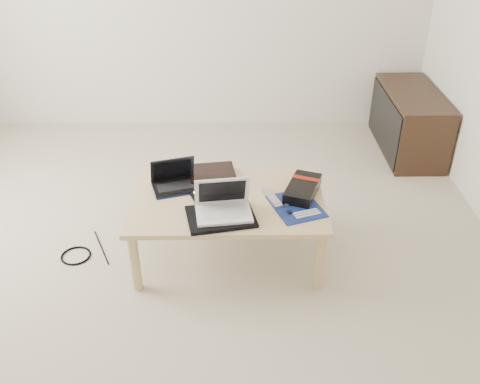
{
  "coord_description": "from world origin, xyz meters",
  "views": [
    {
      "loc": [
        0.37,
        -2.47,
        2.04
      ],
      "look_at": [
        0.4,
        0.09,
        0.44
      ],
      "focal_mm": 40.0,
      "sensor_mm": 36.0,
      "label": 1
    }
  ],
  "objects_px": {
    "netbook": "(174,181)",
    "gpu_box": "(303,189)",
    "coffee_table": "(227,206)",
    "white_laptop": "(223,206)",
    "media_cabinet": "(408,122)"
  },
  "relations": [
    {
      "from": "media_cabinet",
      "to": "netbook",
      "type": "relative_size",
      "value": 3.01
    },
    {
      "from": "coffee_table",
      "to": "media_cabinet",
      "type": "distance_m",
      "value": 1.99
    },
    {
      "from": "media_cabinet",
      "to": "netbook",
      "type": "bearing_deg",
      "value": -144.89
    },
    {
      "from": "netbook",
      "to": "gpu_box",
      "type": "height_order",
      "value": "netbook"
    },
    {
      "from": "white_laptop",
      "to": "gpu_box",
      "type": "xyz_separation_m",
      "value": [
        0.45,
        0.21,
        -0.03
      ]
    },
    {
      "from": "white_laptop",
      "to": "media_cabinet",
      "type": "bearing_deg",
      "value": 46.28
    },
    {
      "from": "coffee_table",
      "to": "netbook",
      "type": "bearing_deg",
      "value": 157.09
    },
    {
      "from": "white_laptop",
      "to": "gpu_box",
      "type": "height_order",
      "value": "white_laptop"
    },
    {
      "from": "media_cabinet",
      "to": "gpu_box",
      "type": "bearing_deg",
      "value": -127.53
    },
    {
      "from": "coffee_table",
      "to": "gpu_box",
      "type": "xyz_separation_m",
      "value": [
        0.43,
        0.05,
        0.08
      ]
    },
    {
      "from": "netbook",
      "to": "white_laptop",
      "type": "distance_m",
      "value": 0.42
    },
    {
      "from": "netbook",
      "to": "white_laptop",
      "type": "xyz_separation_m",
      "value": [
        0.29,
        -0.3,
        0.02
      ]
    },
    {
      "from": "netbook",
      "to": "gpu_box",
      "type": "relative_size",
      "value": 0.87
    },
    {
      "from": "coffee_table",
      "to": "white_laptop",
      "type": "relative_size",
      "value": 3.45
    },
    {
      "from": "white_laptop",
      "to": "gpu_box",
      "type": "bearing_deg",
      "value": 25.27
    }
  ]
}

